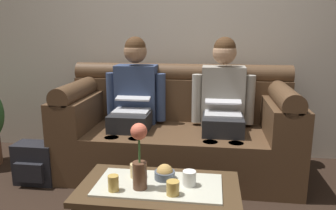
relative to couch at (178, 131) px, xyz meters
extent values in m
cube|color=beige|center=(0.00, 0.53, 1.08)|extent=(6.00, 0.12, 2.90)
cube|color=#513823|center=(0.00, -0.07, -0.16)|extent=(2.06, 0.88, 0.42)
cube|color=#513823|center=(0.00, 0.26, 0.25)|extent=(2.06, 0.22, 0.40)
cylinder|color=#513823|center=(0.00, 0.26, 0.50)|extent=(2.06, 0.18, 0.18)
cube|color=#513823|center=(-0.89, -0.07, 0.19)|extent=(0.28, 0.88, 0.28)
cylinder|color=#513823|center=(-0.89, -0.07, 0.37)|extent=(0.18, 0.88, 0.18)
cube|color=#513823|center=(0.89, -0.07, 0.19)|extent=(0.28, 0.88, 0.28)
cylinder|color=#513823|center=(0.89, -0.07, 0.37)|extent=(0.18, 0.88, 0.18)
cube|color=#232326|center=(-0.40, -0.13, 0.12)|extent=(0.34, 0.40, 0.15)
cylinder|color=#232326|center=(-0.50, -0.39, -0.16)|extent=(0.12, 0.12, 0.42)
cylinder|color=#232326|center=(-0.30, -0.39, -0.16)|extent=(0.12, 0.12, 0.42)
cube|color=navy|center=(-0.40, 0.11, 0.32)|extent=(0.38, 0.22, 0.54)
cylinder|color=navy|center=(-0.64, 0.07, 0.30)|extent=(0.09, 0.09, 0.44)
cylinder|color=navy|center=(-0.17, 0.07, 0.30)|extent=(0.09, 0.09, 0.44)
sphere|color=#936B4C|center=(-0.40, 0.09, 0.71)|extent=(0.21, 0.21, 0.21)
sphere|color=#472D19|center=(-0.40, 0.09, 0.75)|extent=(0.19, 0.19, 0.19)
cube|color=silver|center=(-0.40, -0.11, 0.20)|extent=(0.31, 0.22, 0.02)
cube|color=silver|center=(-0.40, 0.02, 0.31)|extent=(0.31, 0.21, 0.06)
cube|color=black|center=(-0.40, 0.01, 0.31)|extent=(0.27, 0.18, 0.04)
cube|color=#232326|center=(0.40, -0.13, 0.12)|extent=(0.34, 0.40, 0.15)
cylinder|color=#232326|center=(0.30, -0.39, -0.16)|extent=(0.12, 0.12, 0.42)
cylinder|color=#232326|center=(0.50, -0.39, -0.16)|extent=(0.12, 0.12, 0.42)
cube|color=gray|center=(0.40, 0.11, 0.32)|extent=(0.38, 0.22, 0.54)
cylinder|color=gray|center=(0.17, 0.07, 0.30)|extent=(0.09, 0.09, 0.44)
cylinder|color=gray|center=(0.64, 0.07, 0.30)|extent=(0.09, 0.09, 0.44)
sphere|color=tan|center=(0.40, 0.09, 0.71)|extent=(0.21, 0.21, 0.21)
sphere|color=#472D19|center=(0.40, 0.09, 0.75)|extent=(0.19, 0.19, 0.19)
cube|color=silver|center=(0.40, -0.11, 0.20)|extent=(0.31, 0.22, 0.02)
cube|color=silver|center=(0.40, 0.03, 0.31)|extent=(0.31, 0.21, 0.07)
cube|color=black|center=(0.40, 0.02, 0.31)|extent=(0.27, 0.18, 0.06)
cube|color=#47331E|center=(0.00, -1.05, -0.04)|extent=(0.98, 0.55, 0.04)
cube|color=beige|center=(0.00, -1.05, -0.02)|extent=(0.76, 0.38, 0.01)
cylinder|color=#47331E|center=(-0.44, -0.83, -0.22)|extent=(0.06, 0.06, 0.32)
cylinder|color=#47331E|center=(0.44, -0.83, -0.22)|extent=(0.06, 0.06, 0.32)
cylinder|color=brown|center=(-0.10, -1.12, 0.07)|extent=(0.09, 0.09, 0.16)
cylinder|color=#3D7538|center=(-0.10, -1.12, 0.23)|extent=(0.01, 0.01, 0.15)
sphere|color=#E0664C|center=(-0.10, -1.12, 0.34)|extent=(0.10, 0.10, 0.10)
cylinder|color=#4C5666|center=(0.03, -0.97, 0.01)|extent=(0.13, 0.13, 0.05)
sphere|color=tan|center=(0.03, -0.97, 0.03)|extent=(0.11, 0.11, 0.11)
cylinder|color=gold|center=(-0.25, -1.16, 0.04)|extent=(0.06, 0.06, 0.09)
cylinder|color=#DBB77A|center=(-0.16, -0.97, 0.03)|extent=(0.08, 0.08, 0.09)
cylinder|color=white|center=(0.18, -1.04, 0.04)|extent=(0.08, 0.08, 0.09)
cylinder|color=gold|center=(0.10, -1.17, 0.03)|extent=(0.07, 0.07, 0.08)
cube|color=black|center=(-1.16, -0.43, -0.20)|extent=(0.34, 0.20, 0.35)
cube|color=black|center=(-1.16, -0.55, -0.23)|extent=(0.24, 0.05, 0.16)
camera|label=1|loc=(0.31, -2.88, 0.91)|focal=35.45mm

